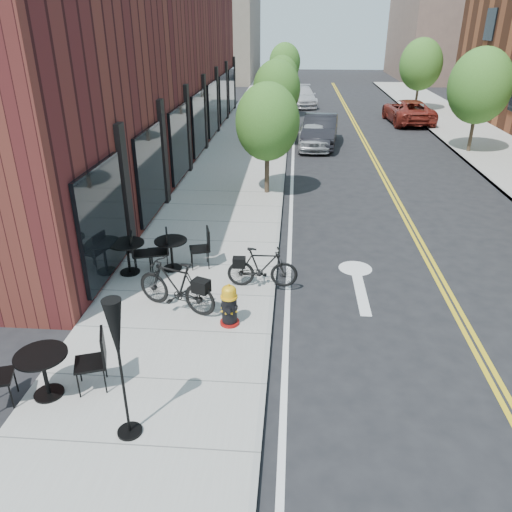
{
  "coord_description": "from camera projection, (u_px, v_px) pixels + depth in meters",
  "views": [
    {
      "loc": [
        0.33,
        -8.26,
        5.76
      ],
      "look_at": [
        -0.43,
        1.73,
        1.0
      ],
      "focal_mm": 35.0,
      "sensor_mm": 36.0,
      "label": 1
    }
  ],
  "objects": [
    {
      "name": "bg_building_left",
      "position": [
        217.0,
        28.0,
        51.57
      ],
      "size": [
        8.0,
        14.0,
        10.0
      ],
      "primitive_type": "cube",
      "color": "#726656",
      "rests_on": "ground"
    },
    {
      "name": "tree_near_b",
      "position": [
        277.0,
        89.0,
        24.12
      ],
      "size": [
        2.3,
        2.3,
        3.98
      ],
      "color": "#382B1E",
      "rests_on": "sidewalk_near"
    },
    {
      "name": "parked_car_b",
      "position": [
        320.0,
        131.0,
        24.86
      ],
      "size": [
        2.06,
        4.7,
        1.5
      ],
      "primitive_type": "imported",
      "rotation": [
        0.0,
        0.0,
        -0.1
      ],
      "color": "black",
      "rests_on": "ground"
    },
    {
      "name": "tree_near_a",
      "position": [
        267.0,
        122.0,
        16.96
      ],
      "size": [
        2.2,
        2.2,
        3.81
      ],
      "color": "#382B1E",
      "rests_on": "sidewalk_near"
    },
    {
      "name": "tree_near_d",
      "position": [
        285.0,
        62.0,
        38.5
      ],
      "size": [
        2.4,
        2.4,
        4.11
      ],
      "color": "#382B1E",
      "rests_on": "sidewalk_near"
    },
    {
      "name": "parked_car_far",
      "position": [
        408.0,
        111.0,
        30.38
      ],
      "size": [
        2.65,
        5.21,
        1.41
      ],
      "primitive_type": "imported",
      "rotation": [
        0.0,
        0.0,
        3.2
      ],
      "color": "maroon",
      "rests_on": "ground"
    },
    {
      "name": "fire_hydrant",
      "position": [
        229.0,
        305.0,
        10.04
      ],
      "size": [
        0.51,
        0.51,
        0.91
      ],
      "rotation": [
        0.0,
        0.0,
        -0.33
      ],
      "color": "maroon",
      "rests_on": "sidewalk_near"
    },
    {
      "name": "bistro_set_b",
      "position": [
        128.0,
        253.0,
        12.06
      ],
      "size": [
        1.99,
        1.03,
        1.05
      ],
      "rotation": [
        0.0,
        0.0,
        0.27
      ],
      "color": "black",
      "rests_on": "sidewalk_near"
    },
    {
      "name": "bistro_set_c",
      "position": [
        171.0,
        250.0,
        12.27
      ],
      "size": [
        1.91,
        0.99,
        1.01
      ],
      "rotation": [
        0.0,
        0.0,
        0.27
      ],
      "color": "black",
      "rests_on": "sidewalk_near"
    },
    {
      "name": "parked_car_a",
      "position": [
        314.0,
        135.0,
        24.42
      ],
      "size": [
        1.56,
        3.85,
        1.31
      ],
      "primitive_type": "imported",
      "rotation": [
        0.0,
        0.0,
        0.0
      ],
      "color": "#A4A8AC",
      "rests_on": "ground"
    },
    {
      "name": "parked_car_c",
      "position": [
        302.0,
        96.0,
        36.49
      ],
      "size": [
        2.28,
        4.8,
        1.35
      ],
      "primitive_type": "imported",
      "rotation": [
        0.0,
        0.0,
        0.08
      ],
      "color": "silver",
      "rests_on": "ground"
    },
    {
      "name": "tree_far_b",
      "position": [
        480.0,
        86.0,
        22.44
      ],
      "size": [
        2.8,
        2.8,
        4.62
      ],
      "color": "#382B1E",
      "rests_on": "sidewalk_far"
    },
    {
      "name": "bicycle_right",
      "position": [
        262.0,
        267.0,
        11.45
      ],
      "size": [
        1.64,
        0.49,
        0.98
      ],
      "primitive_type": "imported",
      "rotation": [
        0.0,
        0.0,
        1.59
      ],
      "color": "black",
      "rests_on": "sidewalk_near"
    },
    {
      "name": "sidewalk_near",
      "position": [
        232.0,
        184.0,
        19.05
      ],
      "size": [
        4.0,
        70.0,
        0.12
      ],
      "primitive_type": "cube",
      "color": "#9E9B93",
      "rests_on": "ground"
    },
    {
      "name": "patio_umbrella",
      "position": [
        117.0,
        341.0,
        6.82
      ],
      "size": [
        0.37,
        0.37,
        2.31
      ],
      "color": "black",
      "rests_on": "sidewalk_near"
    },
    {
      "name": "ground",
      "position": [
        271.0,
        339.0,
        9.93
      ],
      "size": [
        120.0,
        120.0,
        0.0
      ],
      "primitive_type": "plane",
      "color": "black",
      "rests_on": "ground"
    },
    {
      "name": "bicycle_left",
      "position": [
        176.0,
        285.0,
        10.51
      ],
      "size": [
        1.97,
        1.22,
        1.15
      ],
      "primitive_type": "imported",
      "rotation": [
        0.0,
        0.0,
        -1.96
      ],
      "color": "black",
      "rests_on": "sidewalk_near"
    },
    {
      "name": "bistro_set_a",
      "position": [
        44.0,
        369.0,
        8.07
      ],
      "size": [
        1.99,
        1.11,
        1.05
      ],
      "rotation": [
        0.0,
        0.0,
        0.34
      ],
      "color": "black",
      "rests_on": "sidewalk_near"
    },
    {
      "name": "building_near",
      "position": [
        138.0,
        78.0,
        21.49
      ],
      "size": [
        5.0,
        28.0,
        7.0
      ],
      "primitive_type": "cube",
      "color": "#421516",
      "rests_on": "ground"
    },
    {
      "name": "tree_far_c",
      "position": [
        421.0,
        64.0,
        33.25
      ],
      "size": [
        2.8,
        2.8,
        4.62
      ],
      "color": "#382B1E",
      "rests_on": "sidewalk_far"
    },
    {
      "name": "bg_building_right",
      "position": [
        451.0,
        17.0,
        51.29
      ],
      "size": [
        10.0,
        16.0,
        12.0
      ],
      "primitive_type": "cube",
      "color": "brown",
      "rests_on": "ground"
    },
    {
      "name": "tree_near_c",
      "position": [
        282.0,
        76.0,
        31.41
      ],
      "size": [
        2.1,
        2.1,
        3.67
      ],
      "color": "#382B1E",
      "rests_on": "sidewalk_near"
    }
  ]
}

